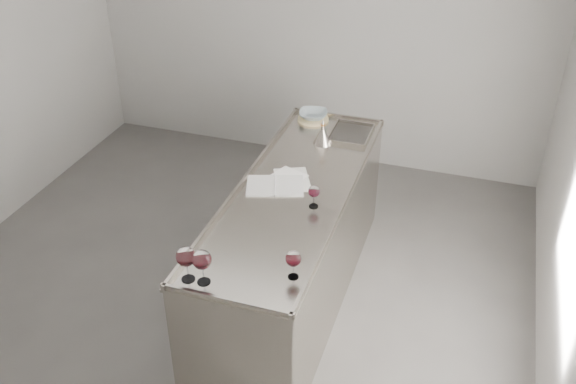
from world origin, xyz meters
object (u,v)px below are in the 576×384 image
(counter, at_px, (294,245))
(ceramic_bowl, at_px, (313,115))
(wine_glass_left, at_px, (186,257))
(wine_glass_small, at_px, (314,192))
(wine_glass_middle, at_px, (202,260))
(notebook, at_px, (275,186))
(wine_funnel, at_px, (322,136))
(wine_glass_right, at_px, (293,259))

(counter, height_order, ceramic_bowl, ceramic_bowl)
(wine_glass_left, xyz_separation_m, ceramic_bowl, (0.09, 2.16, -0.11))
(wine_glass_small, bearing_deg, wine_glass_middle, -111.68)
(ceramic_bowl, bearing_deg, wine_glass_small, -73.55)
(wine_glass_small, relative_size, ceramic_bowl, 0.68)
(notebook, bearing_deg, wine_funnel, 60.67)
(wine_glass_left, relative_size, wine_funnel, 1.04)
(wine_glass_right, distance_m, wine_funnel, 1.61)
(wine_glass_middle, height_order, wine_glass_small, wine_glass_middle)
(wine_glass_small, distance_m, ceramic_bowl, 1.29)
(wine_glass_small, distance_m, notebook, 0.37)
(wine_glass_small, xyz_separation_m, notebook, (-0.32, 0.16, -0.11))
(counter, relative_size, wine_glass_small, 15.43)
(wine_glass_middle, height_order, notebook, wine_glass_middle)
(wine_glass_right, height_order, wine_funnel, wine_funnel)
(wine_glass_small, relative_size, wine_funnel, 0.75)
(wine_glass_left, relative_size, notebook, 0.48)
(wine_glass_left, distance_m, wine_glass_small, 1.03)
(wine_glass_middle, height_order, wine_glass_right, wine_glass_middle)
(wine_glass_middle, relative_size, notebook, 0.47)
(wine_glass_left, xyz_separation_m, notebook, (0.14, 1.08, -0.15))
(wine_glass_middle, height_order, wine_funnel, wine_glass_middle)
(counter, xyz_separation_m, wine_funnel, (0.00, 0.71, 0.53))
(wine_glass_left, relative_size, wine_glass_right, 1.24)
(ceramic_bowl, distance_m, wine_funnel, 0.42)
(counter, xyz_separation_m, wine_glass_middle, (-0.18, -1.08, 0.62))
(wine_glass_left, bearing_deg, wine_glass_small, 63.64)
(counter, bearing_deg, wine_glass_right, -72.63)
(wine_glass_left, height_order, wine_glass_right, wine_glass_left)
(wine_glass_right, xyz_separation_m, ceramic_bowl, (-0.46, 1.96, -0.08))
(counter, xyz_separation_m, notebook, (-0.14, -0.00, 0.47))
(counter, relative_size, wine_glass_left, 11.16)
(wine_glass_middle, bearing_deg, counter, 80.37)
(counter, relative_size, wine_funnel, 11.64)
(notebook, relative_size, ceramic_bowl, 1.96)
(wine_glass_middle, height_order, ceramic_bowl, wine_glass_middle)
(counter, relative_size, wine_glass_middle, 11.35)
(counter, bearing_deg, wine_funnel, 89.98)
(wine_glass_left, height_order, wine_funnel, wine_glass_left)
(wine_glass_left, xyz_separation_m, wine_funnel, (0.28, 1.79, -0.09))
(wine_glass_right, bearing_deg, wine_glass_left, -159.80)
(notebook, xyz_separation_m, wine_funnel, (0.14, 0.71, 0.06))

